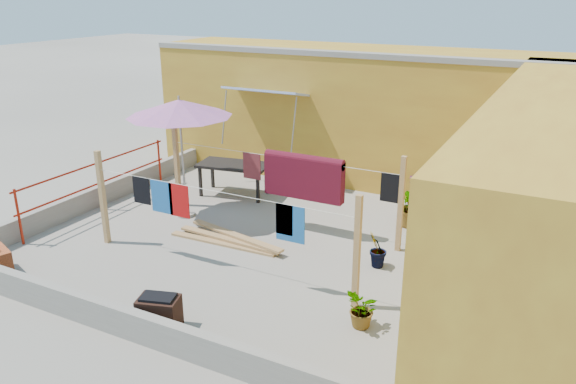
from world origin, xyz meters
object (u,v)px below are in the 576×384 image
object	(u,v)px
water_jug_b	(417,215)
green_hose	(476,226)
patio_umbrella	(179,109)
brazier	(159,312)
outdoor_table	(234,167)
plant_back_a	(412,206)
water_jug_a	(435,242)
white_basin	(134,316)

from	to	relation	value
water_jug_b	green_hose	xyz separation A→B (m)	(1.14, 0.25, -0.12)
patio_umbrella	brazier	xyz separation A→B (m)	(2.24, -3.57, -2.04)
patio_umbrella	outdoor_table	world-z (taller)	patio_umbrella
outdoor_table	plant_back_a	world-z (taller)	plant_back_a
patio_umbrella	water_jug_a	bearing A→B (deg)	8.70
white_basin	plant_back_a	size ratio (longest dim) A/B	0.52
plant_back_a	water_jug_b	bearing A→B (deg)	74.20
brazier	water_jug_a	bearing A→B (deg)	56.88
patio_umbrella	white_basin	world-z (taller)	patio_umbrella
white_basin	green_hose	bearing A→B (deg)	56.22
white_basin	plant_back_a	world-z (taller)	plant_back_a
outdoor_table	green_hose	world-z (taller)	outdoor_table
green_hose	plant_back_a	xyz separation A→B (m)	(-1.20, -0.48, 0.39)
brazier	plant_back_a	bearing A→B (deg)	67.76
brazier	water_jug_b	bearing A→B (deg)	68.01
water_jug_b	water_jug_a	bearing A→B (deg)	-60.27
green_hose	brazier	bearing A→B (deg)	-120.32
patio_umbrella	white_basin	bearing A→B (deg)	-63.73
outdoor_table	white_basin	size ratio (longest dim) A/B	3.84
patio_umbrella	brazier	bearing A→B (deg)	-57.87
plant_back_a	green_hose	bearing A→B (deg)	21.62
brazier	water_jug_b	xyz separation A→B (m)	(2.20, 5.46, -0.09)
brazier	white_basin	bearing A→B (deg)	180.00
patio_umbrella	green_hose	world-z (taller)	patio_umbrella
patio_umbrella	white_basin	size ratio (longest dim) A/B	6.18
water_jug_b	brazier	bearing A→B (deg)	-111.99
brazier	water_jug_a	xyz separation A→B (m)	(2.84, 4.35, -0.11)
white_basin	plant_back_a	bearing A→B (deg)	63.40
brazier	white_basin	xyz separation A→B (m)	(-0.48, 0.00, -0.21)
water_jug_a	green_hose	distance (m)	1.46
brazier	green_hose	bearing A→B (deg)	59.68
water_jug_b	green_hose	size ratio (longest dim) A/B	0.63
outdoor_table	water_jug_a	size ratio (longest dim) A/B	5.36
water_jug_a	white_basin	bearing A→B (deg)	-127.33
patio_umbrella	white_basin	distance (m)	4.58
white_basin	plant_back_a	distance (m)	5.87
patio_umbrella	brazier	distance (m)	4.69
patio_umbrella	green_hose	distance (m)	6.39
water_jug_a	plant_back_a	world-z (taller)	plant_back_a
water_jug_a	plant_back_a	bearing A→B (deg)	128.09
brazier	plant_back_a	xyz separation A→B (m)	(2.14, 5.24, 0.18)
water_jug_b	green_hose	distance (m)	1.17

